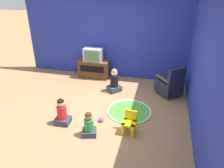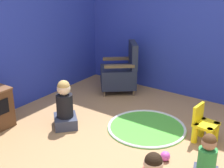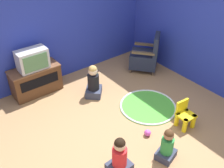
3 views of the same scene
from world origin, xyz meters
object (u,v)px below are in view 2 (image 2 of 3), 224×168
black_armchair (120,73)px  toy_ball (165,156)px  child_watching_left (207,162)px  child_watching_right (65,107)px  yellow_kid_chair (204,127)px

black_armchair → toy_ball: 2.21m
black_armchair → child_watching_left: 2.66m
child_watching_right → toy_ball: child_watching_right is taller
black_armchair → toy_ball: size_ratio=7.78×
yellow_kid_chair → child_watching_left: (-0.79, -0.30, 0.04)m
black_armchair → child_watching_right: 1.54m
black_armchair → child_watching_left: size_ratio=1.57×
yellow_kid_chair → toy_ball: (-0.68, 0.20, -0.14)m
child_watching_right → yellow_kid_chair: bearing=-115.0°
child_watching_left → child_watching_right: child_watching_right is taller
black_armchair → child_watching_right: size_ratio=1.30×
child_watching_left → toy_ball: (0.11, 0.51, -0.19)m
black_armchair → toy_ball: black_armchair is taller
black_armchair → yellow_kid_chair: (-0.80, -1.82, -0.14)m
yellow_kid_chair → child_watching_right: 1.87m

